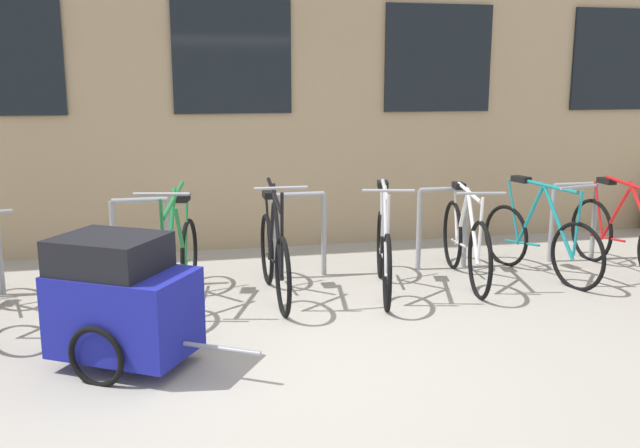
% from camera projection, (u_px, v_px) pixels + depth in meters
% --- Properties ---
extents(ground_plane, '(42.00, 42.00, 0.00)m').
position_uv_depth(ground_plane, '(282.00, 353.00, 4.99)').
color(ground_plane, '#9E998E').
extents(bike_rack, '(6.56, 0.05, 0.85)m').
position_uv_depth(bike_rack, '(299.00, 226.00, 6.80)').
color(bike_rack, gray).
rests_on(bike_rack, ground).
extents(bicycle_black, '(0.44, 1.65, 1.09)m').
position_uv_depth(bicycle_black, '(274.00, 256.00, 6.20)').
color(bicycle_black, black).
rests_on(bicycle_black, ground).
extents(bicycle_green, '(0.53, 1.68, 1.08)m').
position_uv_depth(bicycle_green, '(178.00, 262.00, 5.99)').
color(bicycle_green, black).
rests_on(bicycle_green, ground).
extents(bicycle_teal, '(0.54, 1.60, 0.99)m').
position_uv_depth(bicycle_teal, '(539.00, 240.00, 6.87)').
color(bicycle_teal, black).
rests_on(bicycle_teal, ground).
extents(bicycle_white, '(0.46, 1.73, 0.97)m').
position_uv_depth(bicycle_white, '(465.00, 242.00, 6.71)').
color(bicycle_white, black).
rests_on(bicycle_white, ground).
extents(bicycle_silver, '(0.56, 1.65, 1.05)m').
position_uv_depth(bicycle_silver, '(384.00, 251.00, 6.38)').
color(bicycle_silver, black).
rests_on(bicycle_silver, ground).
extents(bicycle_red, '(0.44, 1.76, 1.00)m').
position_uv_depth(bicycle_red, '(625.00, 236.00, 6.98)').
color(bicycle_red, black).
rests_on(bicycle_red, ground).
extents(bike_trailer, '(1.40, 1.02, 0.92)m').
position_uv_depth(bike_trailer, '(121.00, 300.00, 4.68)').
color(bike_trailer, navy).
rests_on(bike_trailer, ground).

